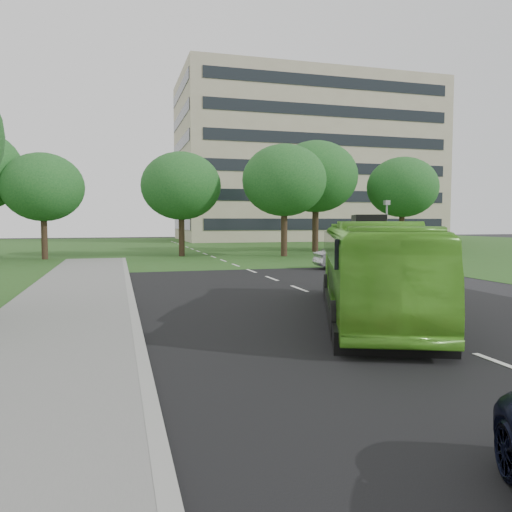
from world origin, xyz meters
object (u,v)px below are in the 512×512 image
at_px(tree_park_c, 284,180).
at_px(sedan, 350,257).
at_px(tree_park_a, 43,187).
at_px(tree_park_b, 181,186).
at_px(camera_pole, 386,223).
at_px(tree_park_d, 316,177).
at_px(tree_park_e, 403,187).
at_px(bus, 371,269).
at_px(office_building, 306,162).

height_order(tree_park_c, sedan, tree_park_c).
height_order(tree_park_a, tree_park_b, tree_park_b).
relative_size(sedan, camera_pole, 1.01).
xyz_separation_m(tree_park_d, tree_park_e, (8.58, -1.30, -0.92)).
distance_m(tree_park_b, tree_park_e, 21.84).
distance_m(tree_park_b, bus, 28.42).
bearing_deg(office_building, tree_park_c, -113.69).
xyz_separation_m(tree_park_a, tree_park_b, (10.54, 0.66, 0.33)).
bearing_deg(camera_pole, tree_park_b, 112.71).
relative_size(office_building, tree_park_e, 4.37).
relative_size(tree_park_a, camera_pole, 1.87).
distance_m(tree_park_a, bus, 30.46).
xyz_separation_m(tree_park_e, camera_pole, (-9.39, -13.23, -3.44)).
bearing_deg(sedan, tree_park_a, 59.19).
relative_size(bus, camera_pole, 2.43).
xyz_separation_m(tree_park_a, camera_pole, (22.92, -10.88, -2.70)).
height_order(tree_park_b, camera_pole, tree_park_b).
relative_size(tree_park_a, sedan, 1.86).
xyz_separation_m(office_building, tree_park_c, (-16.10, -36.69, -6.21)).
bearing_deg(sedan, bus, 159.75).
distance_m(office_building, sedan, 52.08).
height_order(tree_park_a, tree_park_e, tree_park_e).
bearing_deg(tree_park_a, camera_pole, -25.40).
height_order(office_building, tree_park_d, office_building).
distance_m(office_building, tree_park_b, 42.66).
bearing_deg(tree_park_d, tree_park_a, -171.26).
relative_size(tree_park_c, camera_pole, 2.14).
bearing_deg(camera_pole, tree_park_c, 89.86).
height_order(office_building, tree_park_e, office_building).
xyz_separation_m(tree_park_e, sedan, (-13.18, -15.51, -5.51)).
height_order(tree_park_d, camera_pole, tree_park_d).
bearing_deg(tree_park_d, bus, -109.37).
distance_m(tree_park_e, sedan, 21.08).
relative_size(tree_park_d, camera_pole, 2.44).
bearing_deg(bus, tree_park_c, 98.82).
xyz_separation_m(office_building, tree_park_a, (-34.87, -35.07, -7.00)).
xyz_separation_m(tree_park_b, sedan, (8.59, -13.82, -5.11)).
height_order(office_building, tree_park_c, office_building).
xyz_separation_m(bus, camera_pole, (10.07, 16.44, 1.33)).
bearing_deg(tree_park_b, tree_park_c, -15.57).
bearing_deg(tree_park_e, tree_park_b, -175.58).
bearing_deg(office_building, bus, -109.45).
bearing_deg(tree_park_e, camera_pole, -125.38).
height_order(tree_park_b, sedan, tree_park_b).
relative_size(office_building, tree_park_c, 4.33).
distance_m(bus, camera_pole, 19.33).
distance_m(bus, sedan, 15.52).
bearing_deg(office_building, tree_park_e, -94.48).
distance_m(tree_park_c, camera_pole, 10.72).
bearing_deg(camera_pole, office_building, 51.13).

